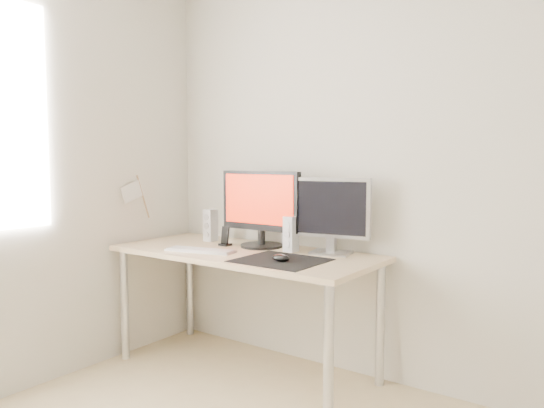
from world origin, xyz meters
The scene contains 11 objects.
wall_back centered at (0.00, 1.75, 1.25)m, with size 3.50×3.50×0.00m, color silver.
mousepad centered at (-0.58, 1.26, 0.73)m, with size 0.45×0.40×0.00m, color black.
mouse centered at (-0.56, 1.23, 0.75)m, with size 0.10×0.06×0.04m, color black.
desk centered at (-0.93, 1.38, 0.65)m, with size 1.60×0.70×0.73m.
main_monitor centered at (-0.93, 1.54, 0.98)m, with size 0.55×0.26×0.47m.
second_monitor centered at (-0.46, 1.59, 0.97)m, with size 0.45×0.20×0.43m.
speaker_left centered at (-1.34, 1.54, 0.83)m, with size 0.07×0.08×0.21m.
speaker_right centered at (-0.69, 1.52, 0.83)m, with size 0.07×0.08×0.21m.
keyboard centered at (-1.12, 1.21, 0.74)m, with size 0.44×0.21×0.02m.
phone_dock centered at (-1.14, 1.45, 0.77)m, with size 0.07×0.06×0.12m.
pennant centered at (-1.72, 1.24, 1.05)m, with size 0.01×0.23×0.29m.
Camera 1 is at (1.01, -1.02, 1.28)m, focal length 35.00 mm.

